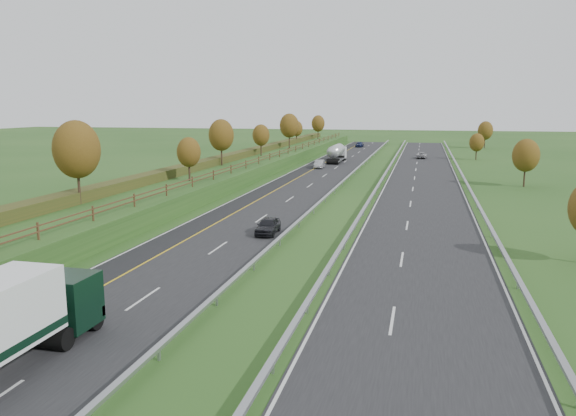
# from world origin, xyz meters

# --- Properties ---
(ground) EXTENTS (400.00, 400.00, 0.00)m
(ground) POSITION_xyz_m (8.00, 55.00, 0.00)
(ground) COLOR #254B1A
(ground) RESTS_ON ground
(near_carriageway) EXTENTS (10.50, 200.00, 0.04)m
(near_carriageway) POSITION_xyz_m (0.00, 60.00, 0.02)
(near_carriageway) COLOR black
(near_carriageway) RESTS_ON ground
(far_carriageway) EXTENTS (10.50, 200.00, 0.04)m
(far_carriageway) POSITION_xyz_m (16.50, 60.00, 0.02)
(far_carriageway) COLOR black
(far_carriageway) RESTS_ON ground
(hard_shoulder) EXTENTS (3.00, 200.00, 0.04)m
(hard_shoulder) POSITION_xyz_m (-3.75, 60.00, 0.02)
(hard_shoulder) COLOR black
(hard_shoulder) RESTS_ON ground
(lane_markings) EXTENTS (26.75, 200.00, 0.01)m
(lane_markings) POSITION_xyz_m (6.40, 59.88, 0.05)
(lane_markings) COLOR silver
(lane_markings) RESTS_ON near_carriageway
(embankment_left) EXTENTS (12.00, 200.00, 2.00)m
(embankment_left) POSITION_xyz_m (-13.00, 60.00, 1.00)
(embankment_left) COLOR #254B1A
(embankment_left) RESTS_ON ground
(hedge_left) EXTENTS (2.20, 180.00, 1.10)m
(hedge_left) POSITION_xyz_m (-15.00, 60.00, 2.55)
(hedge_left) COLOR #343D19
(hedge_left) RESTS_ON embankment_left
(fence_left) EXTENTS (0.12, 189.06, 1.20)m
(fence_left) POSITION_xyz_m (-8.50, 59.59, 2.73)
(fence_left) COLOR #422B19
(fence_left) RESTS_ON embankment_left
(median_barrier_near) EXTENTS (0.32, 200.00, 0.71)m
(median_barrier_near) POSITION_xyz_m (5.70, 60.00, 0.61)
(median_barrier_near) COLOR #989BA0
(median_barrier_near) RESTS_ON ground
(median_barrier_far) EXTENTS (0.32, 200.00, 0.71)m
(median_barrier_far) POSITION_xyz_m (10.80, 60.00, 0.61)
(median_barrier_far) COLOR #989BA0
(median_barrier_far) RESTS_ON ground
(outer_barrier_far) EXTENTS (0.32, 200.00, 0.71)m
(outer_barrier_far) POSITION_xyz_m (22.30, 60.00, 0.62)
(outer_barrier_far) COLOR #989BA0
(outer_barrier_far) RESTS_ON ground
(trees_left) EXTENTS (6.64, 164.30, 7.66)m
(trees_left) POSITION_xyz_m (-12.64, 56.63, 6.37)
(trees_left) COLOR #2D2116
(trees_left) RESTS_ON embankment_left
(trees_far) EXTENTS (8.45, 118.60, 7.12)m
(trees_far) POSITION_xyz_m (29.80, 89.21, 4.25)
(trees_far) COLOR #2D2116
(trees_far) RESTS_ON ground
(road_tanker) EXTENTS (2.40, 11.22, 3.46)m
(road_tanker) POSITION_xyz_m (-0.27, 93.49, 1.86)
(road_tanker) COLOR silver
(road_tanker) RESTS_ON near_carriageway
(car_dark_near) EXTENTS (1.83, 4.20, 1.41)m
(car_dark_near) POSITION_xyz_m (3.70, 28.68, 0.74)
(car_dark_near) COLOR black
(car_dark_near) RESTS_ON near_carriageway
(car_silver_mid) EXTENTS (1.73, 4.43, 1.44)m
(car_silver_mid) POSITION_xyz_m (-1.60, 81.78, 0.76)
(car_silver_mid) COLOR #999A9E
(car_silver_mid) RESTS_ON near_carriageway
(car_small_far) EXTENTS (1.98, 4.63, 1.33)m
(car_small_far) POSITION_xyz_m (-0.62, 136.68, 0.71)
(car_small_far) COLOR #151E43
(car_small_far) RESTS_ON near_carriageway
(car_oncoming) EXTENTS (2.43, 4.71, 1.27)m
(car_oncoming) POSITION_xyz_m (16.03, 105.61, 0.68)
(car_oncoming) COLOR #AAA8AD
(car_oncoming) RESTS_ON far_carriageway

